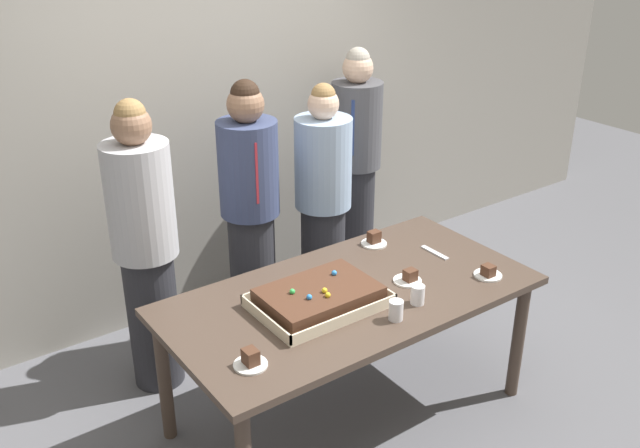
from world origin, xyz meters
The scene contains 15 objects.
ground_plane centered at (0.00, 0.00, 0.00)m, with size 12.00×12.00×0.00m, color #5B5B60.
interior_back_panel centered at (0.00, 1.60, 1.50)m, with size 8.00×0.12×3.00m, color #9E998E.
party_table centered at (0.00, 0.00, 0.69)m, with size 1.92×0.98×0.77m.
sheet_cake centered at (-0.21, -0.01, 0.82)m, with size 0.63×0.44×0.12m.
plated_slice_near_left centered at (0.70, -0.30, 0.80)m, with size 0.15×0.15×0.07m.
plated_slice_near_right centered at (-0.73, -0.24, 0.80)m, with size 0.15×0.15×0.08m.
plated_slice_far_left centered at (0.32, -0.09, 0.80)m, with size 0.15×0.15×0.07m.
plated_slice_far_right centered at (0.45, 0.36, 0.80)m, with size 0.15×0.15×0.08m.
drink_cup_nearest centered at (0.20, -0.28, 0.82)m, with size 0.07×0.07×0.10m, color white.
drink_cup_middle centered at (0.02, -0.33, 0.82)m, with size 0.07×0.07×0.10m, color white.
cake_server_utensil centered at (0.66, 0.07, 0.78)m, with size 0.03×0.20×0.01m, color silver.
person_serving_front centered at (-0.72, 0.90, 0.88)m, with size 0.36×0.36×1.70m.
person_green_shirt_behind centered at (0.48, 0.90, 0.83)m, with size 0.36×0.36×1.61m.
person_striped_tie_right centered at (-0.02, 0.96, 0.88)m, with size 0.36×0.36×1.69m.
person_left_edge_reaching centered at (0.98, 1.19, 0.89)m, with size 0.35×0.35×1.72m.
Camera 1 is at (-1.95, -2.45, 2.61)m, focal length 39.72 mm.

